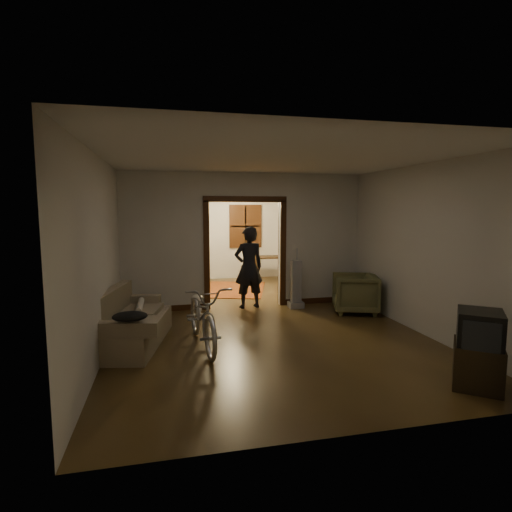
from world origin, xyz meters
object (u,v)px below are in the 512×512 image
object	(u,v)px
armchair	(355,293)
person	(249,267)
bicycle	(203,315)
locker	(178,255)
desk	(268,269)
sofa	(132,317)

from	to	relation	value
armchair	person	bearing A→B (deg)	-94.68
bicycle	armchair	distance (m)	3.41
armchair	locker	world-z (taller)	locker
desk	bicycle	bearing A→B (deg)	-105.99
sofa	person	distance (m)	2.91
bicycle	locker	bearing A→B (deg)	86.54
bicycle	desk	size ratio (longest dim) A/B	1.98
bicycle	person	bearing A→B (deg)	56.57
locker	desk	world-z (taller)	locker
armchair	desk	bearing A→B (deg)	-149.21
sofa	desk	world-z (taller)	sofa
sofa	desk	bearing A→B (deg)	66.79
bicycle	desk	distance (m)	5.64
sofa	bicycle	size ratio (longest dim) A/B	0.99
bicycle	locker	distance (m)	5.29
armchair	sofa	bearing A→B (deg)	-57.71
person	locker	bearing A→B (deg)	-74.60
sofa	armchair	size ratio (longest dim) A/B	2.16
bicycle	locker	xyz separation A→B (m)	(-0.19, 5.28, 0.31)
bicycle	desk	xyz separation A→B (m)	(2.33, 5.14, -0.14)
person	desk	world-z (taller)	person
bicycle	desk	world-z (taller)	bicycle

